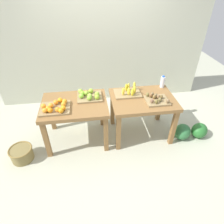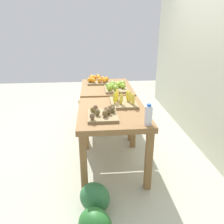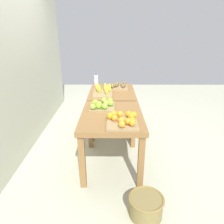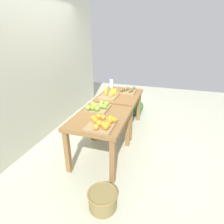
{
  "view_description": "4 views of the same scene",
  "coord_description": "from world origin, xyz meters",
  "px_view_note": "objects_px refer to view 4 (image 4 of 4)",
  "views": [
    {
      "loc": [
        -0.32,
        -2.61,
        2.46
      ],
      "look_at": [
        0.04,
        0.0,
        0.52
      ],
      "focal_mm": 31.22,
      "sensor_mm": 36.0,
      "label": 1
    },
    {
      "loc": [
        3.03,
        -0.23,
        1.7
      ],
      "look_at": [
        0.04,
        0.04,
        0.53
      ],
      "focal_mm": 36.63,
      "sensor_mm": 36.0,
      "label": 2
    },
    {
      "loc": [
        -3.04,
        -0.01,
        1.78
      ],
      "look_at": [
        -0.04,
        -0.0,
        0.58
      ],
      "focal_mm": 33.22,
      "sensor_mm": 36.0,
      "label": 3
    },
    {
      "loc": [
        -2.88,
        -0.92,
        1.93
      ],
      "look_at": [
        0.01,
        -0.01,
        0.59
      ],
      "focal_mm": 29.08,
      "sensor_mm": 36.0,
      "label": 4
    }
  ],
  "objects_px": {
    "display_table_right": "(120,99)",
    "wicker_basket": "(103,199)",
    "banana_crate": "(109,95)",
    "display_table_left": "(100,123)",
    "apple_bin": "(98,107)",
    "kiwi_bin": "(127,91)",
    "watermelon_pile": "(137,108)",
    "water_bottle": "(111,83)",
    "orange_bin": "(102,123)"
  },
  "relations": [
    {
      "from": "water_bottle",
      "to": "orange_bin",
      "type": "bearing_deg",
      "value": -166.13
    },
    {
      "from": "display_table_right",
      "to": "watermelon_pile",
      "type": "height_order",
      "value": "display_table_right"
    },
    {
      "from": "display_table_left",
      "to": "watermelon_pile",
      "type": "xyz_separation_m",
      "value": [
        1.98,
        -0.24,
        -0.51
      ]
    },
    {
      "from": "water_bottle",
      "to": "apple_bin",
      "type": "bearing_deg",
      "value": -171.98
    },
    {
      "from": "display_table_left",
      "to": "wicker_basket",
      "type": "height_order",
      "value": "display_table_left"
    },
    {
      "from": "banana_crate",
      "to": "water_bottle",
      "type": "distance_m",
      "value": 0.67
    },
    {
      "from": "display_table_right",
      "to": "watermelon_pile",
      "type": "bearing_deg",
      "value": -15.46
    },
    {
      "from": "kiwi_bin",
      "to": "apple_bin",
      "type": "bearing_deg",
      "value": 166.62
    },
    {
      "from": "watermelon_pile",
      "to": "water_bottle",
      "type": "bearing_deg",
      "value": 127.93
    },
    {
      "from": "orange_bin",
      "to": "water_bottle",
      "type": "xyz_separation_m",
      "value": [
        1.82,
        0.45,
        0.06
      ]
    },
    {
      "from": "apple_bin",
      "to": "banana_crate",
      "type": "distance_m",
      "value": 0.66
    },
    {
      "from": "apple_bin",
      "to": "kiwi_bin",
      "type": "distance_m",
      "value": 1.09
    },
    {
      "from": "display_table_left",
      "to": "watermelon_pile",
      "type": "bearing_deg",
      "value": -6.86
    },
    {
      "from": "kiwi_bin",
      "to": "watermelon_pile",
      "type": "height_order",
      "value": "kiwi_bin"
    },
    {
      "from": "kiwi_bin",
      "to": "watermelon_pile",
      "type": "xyz_separation_m",
      "value": [
        0.68,
        -0.12,
        -0.65
      ]
    },
    {
      "from": "display_table_right",
      "to": "watermelon_pile",
      "type": "distance_m",
      "value": 1.03
    },
    {
      "from": "banana_crate",
      "to": "wicker_basket",
      "type": "bearing_deg",
      "value": -164.2
    },
    {
      "from": "kiwi_bin",
      "to": "water_bottle",
      "type": "xyz_separation_m",
      "value": [
        0.25,
        0.44,
        0.07
      ]
    },
    {
      "from": "banana_crate",
      "to": "wicker_basket",
      "type": "distance_m",
      "value": 1.97
    },
    {
      "from": "display_table_left",
      "to": "apple_bin",
      "type": "xyz_separation_m",
      "value": [
        0.24,
        0.13,
        0.15
      ]
    },
    {
      "from": "orange_bin",
      "to": "watermelon_pile",
      "type": "xyz_separation_m",
      "value": [
        2.25,
        -0.11,
        -0.66
      ]
    },
    {
      "from": "kiwi_bin",
      "to": "banana_crate",
      "type": "bearing_deg",
      "value": 145.69
    },
    {
      "from": "water_bottle",
      "to": "wicker_basket",
      "type": "bearing_deg",
      "value": -164.69
    },
    {
      "from": "display_table_right",
      "to": "wicker_basket",
      "type": "distance_m",
      "value": 2.1
    },
    {
      "from": "banana_crate",
      "to": "wicker_basket",
      "type": "relative_size",
      "value": 1.22
    },
    {
      "from": "banana_crate",
      "to": "watermelon_pile",
      "type": "relative_size",
      "value": 0.6
    },
    {
      "from": "display_table_right",
      "to": "apple_bin",
      "type": "bearing_deg",
      "value": 171.47
    },
    {
      "from": "orange_bin",
      "to": "banana_crate",
      "type": "xyz_separation_m",
      "value": [
        1.17,
        0.29,
        0.0
      ]
    },
    {
      "from": "apple_bin",
      "to": "watermelon_pile",
      "type": "xyz_separation_m",
      "value": [
        1.74,
        -0.37,
        -0.66
      ]
    },
    {
      "from": "apple_bin",
      "to": "display_table_left",
      "type": "bearing_deg",
      "value": -151.43
    },
    {
      "from": "display_table_right",
      "to": "wicker_basket",
      "type": "height_order",
      "value": "display_table_right"
    },
    {
      "from": "orange_bin",
      "to": "banana_crate",
      "type": "height_order",
      "value": "banana_crate"
    },
    {
      "from": "display_table_right",
      "to": "kiwi_bin",
      "type": "relative_size",
      "value": 2.89
    },
    {
      "from": "apple_bin",
      "to": "kiwi_bin",
      "type": "relative_size",
      "value": 1.11
    },
    {
      "from": "apple_bin",
      "to": "wicker_basket",
      "type": "relative_size",
      "value": 1.11
    },
    {
      "from": "display_table_right",
      "to": "apple_bin",
      "type": "height_order",
      "value": "apple_bin"
    },
    {
      "from": "display_table_right",
      "to": "display_table_left",
      "type": "bearing_deg",
      "value": 180.0
    },
    {
      "from": "banana_crate",
      "to": "display_table_left",
      "type": "bearing_deg",
      "value": -170.27
    },
    {
      "from": "water_bottle",
      "to": "wicker_basket",
      "type": "xyz_separation_m",
      "value": [
        -2.43,
        -0.67,
        -0.74
      ]
    },
    {
      "from": "kiwi_bin",
      "to": "wicker_basket",
      "type": "bearing_deg",
      "value": -174.01
    },
    {
      "from": "display_table_left",
      "to": "display_table_right",
      "type": "height_order",
      "value": "same"
    },
    {
      "from": "orange_bin",
      "to": "wicker_basket",
      "type": "bearing_deg",
      "value": -160.51
    },
    {
      "from": "kiwi_bin",
      "to": "water_bottle",
      "type": "distance_m",
      "value": 0.51
    },
    {
      "from": "banana_crate",
      "to": "water_bottle",
      "type": "bearing_deg",
      "value": 13.97
    },
    {
      "from": "apple_bin",
      "to": "wicker_basket",
      "type": "distance_m",
      "value": 1.4
    },
    {
      "from": "apple_bin",
      "to": "wicker_basket",
      "type": "bearing_deg",
      "value": -156.81
    },
    {
      "from": "display_table_left",
      "to": "kiwi_bin",
      "type": "height_order",
      "value": "kiwi_bin"
    },
    {
      "from": "display_table_right",
      "to": "apple_bin",
      "type": "distance_m",
      "value": 0.9
    },
    {
      "from": "apple_bin",
      "to": "water_bottle",
      "type": "distance_m",
      "value": 1.32
    },
    {
      "from": "wicker_basket",
      "to": "watermelon_pile",
      "type": "bearing_deg",
      "value": 2.23
    }
  ]
}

